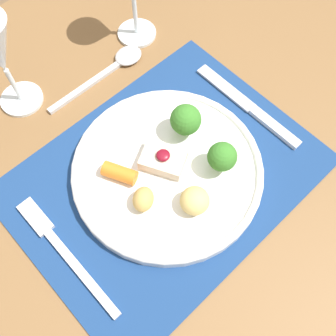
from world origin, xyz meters
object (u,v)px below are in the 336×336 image
fork (61,247)px  knife (254,110)px  spoon (117,63)px  dinner_plate (170,169)px

fork → knife: size_ratio=1.00×
knife → spoon: (-0.10, 0.23, -0.00)m
knife → dinner_plate: bearing=175.1°
knife → fork: bearing=174.0°
spoon → fork: bearing=-147.3°
dinner_plate → fork: 0.19m
dinner_plate → knife: size_ratio=1.33×
fork → dinner_plate: bearing=-8.1°
spoon → dinner_plate: bearing=-113.6°
dinner_plate → spoon: 0.23m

